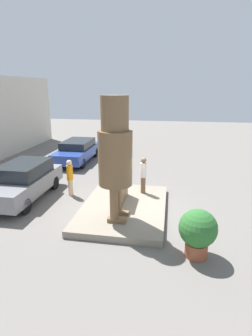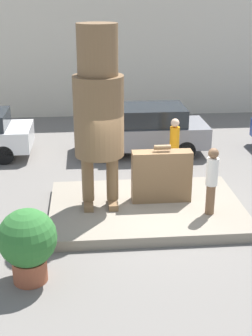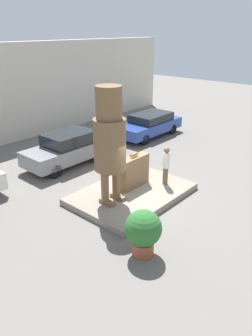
{
  "view_description": "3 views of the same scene",
  "coord_description": "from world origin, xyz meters",
  "views": [
    {
      "loc": [
        -9.33,
        -1.68,
        4.69
      ],
      "look_at": [
        -0.33,
        -0.14,
        1.89
      ],
      "focal_mm": 28.0,
      "sensor_mm": 36.0,
      "label": 1
    },
    {
      "loc": [
        -1.41,
        -10.19,
        5.14
      ],
      "look_at": [
        -0.52,
        -0.26,
        1.32
      ],
      "focal_mm": 50.0,
      "sensor_mm": 36.0,
      "label": 2
    },
    {
      "loc": [
        -8.82,
        -7.44,
        6.21
      ],
      "look_at": [
        -0.26,
        0.08,
        1.3
      ],
      "focal_mm": 35.0,
      "sensor_mm": 36.0,
      "label": 3
    }
  ],
  "objects": [
    {
      "name": "pedestal",
      "position": [
        0.0,
        0.0,
        0.12
      ],
      "size": [
        4.65,
        3.24,
        0.25
      ],
      "color": "gray",
      "rests_on": "ground_plane"
    },
    {
      "name": "tourist",
      "position": [
        1.4,
        -0.6,
        1.13
      ],
      "size": [
        0.27,
        0.27,
        1.6
      ],
      "color": "brown",
      "rests_on": "pedestal"
    },
    {
      "name": "ground_plane",
      "position": [
        0.0,
        0.0,
        0.0
      ],
      "size": [
        60.0,
        60.0,
        0.0
      ],
      "primitive_type": "plane",
      "color": "slate"
    },
    {
      "name": "planter_pot",
      "position": [
        -2.53,
        -2.57,
        0.82
      ],
      "size": [
        1.09,
        1.09,
        1.45
      ],
      "color": "brown",
      "rests_on": "ground_plane"
    },
    {
      "name": "worker_hivis",
      "position": [
        1.17,
        2.67,
        0.91
      ],
      "size": [
        0.28,
        0.28,
        1.66
      ],
      "color": "beige",
      "rests_on": "ground_plane"
    },
    {
      "name": "parked_car_blue",
      "position": [
        6.72,
        4.33,
        0.74
      ],
      "size": [
        4.58,
        1.86,
        1.39
      ],
      "rotation": [
        0.0,
        0.0,
        3.14
      ],
      "color": "#284293",
      "rests_on": "ground_plane"
    },
    {
      "name": "giant_suitcase",
      "position": [
        0.39,
        0.23,
        0.89
      ],
      "size": [
        1.45,
        0.4,
        1.44
      ],
      "color": "brown",
      "rests_on": "pedestal"
    },
    {
      "name": "statue_figure",
      "position": [
        -1.1,
        0.09,
        2.72
      ],
      "size": [
        1.14,
        1.14,
        4.23
      ],
      "color": "brown",
      "rests_on": "pedestal"
    },
    {
      "name": "parked_car_grey",
      "position": [
        0.5,
        4.52,
        0.83
      ],
      "size": [
        4.25,
        1.79,
        1.59
      ],
      "rotation": [
        0.0,
        0.0,
        3.14
      ],
      "color": "gray",
      "rests_on": "ground_plane"
    }
  ]
}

